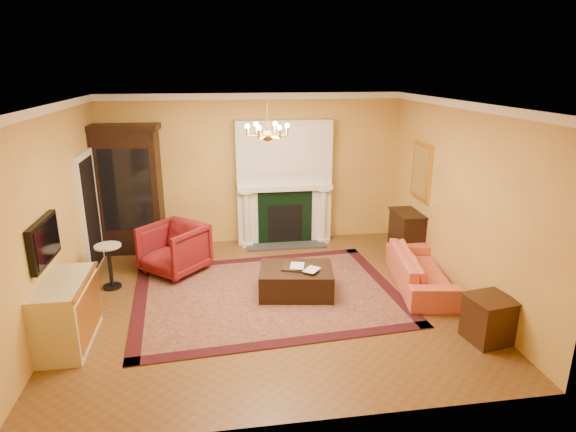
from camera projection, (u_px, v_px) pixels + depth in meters
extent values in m
cube|color=brown|center=(270.00, 300.00, 7.52)|extent=(6.00, 5.50, 0.02)
cube|color=white|center=(267.00, 102.00, 6.62)|extent=(6.00, 5.50, 0.02)
cube|color=gold|center=(253.00, 170.00, 9.68)|extent=(6.00, 0.02, 3.00)
cube|color=gold|center=(301.00, 290.00, 4.47)|extent=(6.00, 0.02, 3.00)
cube|color=gold|center=(52.00, 217.00, 6.64)|extent=(0.02, 5.50, 3.00)
cube|color=gold|center=(460.00, 199.00, 7.50)|extent=(0.02, 5.50, 3.00)
cube|color=silver|center=(284.00, 183.00, 9.68)|extent=(1.90, 0.32, 2.50)
cube|color=silver|center=(285.00, 154.00, 9.34)|extent=(1.10, 0.01, 0.80)
cube|color=black|center=(285.00, 218.00, 9.72)|extent=(1.10, 0.02, 1.10)
cube|color=black|center=(285.00, 223.00, 9.75)|extent=(0.70, 0.02, 0.75)
cube|color=#333333|center=(286.00, 245.00, 9.77)|extent=(1.60, 0.50, 0.04)
cube|color=silver|center=(284.00, 187.00, 9.64)|extent=(1.90, 0.44, 0.10)
cylinder|color=silver|center=(247.00, 218.00, 9.59)|extent=(0.14, 0.14, 1.18)
cylinder|color=silver|center=(323.00, 215.00, 9.81)|extent=(0.14, 0.14, 1.18)
cube|color=white|center=(252.00, 96.00, 9.20)|extent=(6.00, 0.08, 0.12)
cube|color=white|center=(40.00, 110.00, 6.22)|extent=(0.08, 5.50, 0.12)
cube|color=white|center=(467.00, 105.00, 7.07)|extent=(0.08, 5.50, 0.12)
cube|color=silver|center=(89.00, 212.00, 8.39)|extent=(0.08, 1.05, 2.10)
cube|color=black|center=(92.00, 214.00, 8.40)|extent=(0.02, 0.85, 1.95)
cube|color=black|center=(44.00, 241.00, 6.13)|extent=(0.08, 0.95, 0.58)
cube|color=black|center=(48.00, 241.00, 6.13)|extent=(0.01, 0.85, 0.48)
cube|color=gold|center=(421.00, 172.00, 8.77)|extent=(0.05, 0.76, 1.05)
cube|color=white|center=(420.00, 172.00, 8.77)|extent=(0.01, 0.62, 0.90)
cylinder|color=#BA8E33|center=(267.00, 118.00, 6.68)|extent=(0.03, 0.03, 0.40)
sphere|color=#BA8E33|center=(267.00, 136.00, 6.76)|extent=(0.16, 0.16, 0.16)
sphere|color=#FFE5B2|center=(287.00, 125.00, 6.76)|extent=(0.07, 0.07, 0.07)
sphere|color=#FFE5B2|center=(275.00, 124.00, 6.97)|extent=(0.07, 0.07, 0.07)
sphere|color=#FFE5B2|center=(256.00, 124.00, 6.93)|extent=(0.07, 0.07, 0.07)
sphere|color=#FFE5B2|center=(247.00, 126.00, 6.68)|extent=(0.07, 0.07, 0.07)
sphere|color=#FFE5B2|center=(259.00, 128.00, 6.47)|extent=(0.07, 0.07, 0.07)
sphere|color=#FFE5B2|center=(280.00, 128.00, 6.51)|extent=(0.07, 0.07, 0.07)
cube|color=#470F1A|center=(267.00, 294.00, 7.68)|extent=(4.36, 3.41, 0.02)
cube|color=black|center=(129.00, 193.00, 9.17)|extent=(1.22, 0.62, 2.36)
imported|color=maroon|center=(174.00, 247.00, 8.38)|extent=(1.28, 1.28, 0.96)
cylinder|color=black|center=(112.00, 286.00, 7.91)|extent=(0.29, 0.29, 0.04)
cylinder|color=black|center=(110.00, 266.00, 7.81)|extent=(0.06, 0.06, 0.67)
cylinder|color=white|center=(108.00, 246.00, 7.70)|extent=(0.42, 0.42, 0.03)
cube|color=beige|center=(67.00, 313.00, 6.21)|extent=(0.57, 1.19, 0.89)
imported|color=#E85E49|center=(421.00, 265.00, 7.85)|extent=(0.89, 2.06, 0.78)
cube|color=#311A0D|center=(488.00, 320.00, 6.32)|extent=(0.58, 0.58, 0.59)
cube|color=black|center=(406.00, 235.00, 9.12)|extent=(0.44, 0.77, 0.85)
cube|color=black|center=(296.00, 281.00, 7.64)|extent=(1.26, 1.00, 0.43)
cube|color=black|center=(296.00, 267.00, 7.57)|extent=(0.52, 0.47, 0.03)
imported|color=gray|center=(290.00, 258.00, 7.52)|extent=(0.21, 0.08, 0.29)
imported|color=gray|center=(306.00, 261.00, 7.43)|extent=(0.16, 0.14, 0.27)
cylinder|color=gray|center=(251.00, 183.00, 9.52)|extent=(0.10, 0.10, 0.08)
cone|color=#103B12|center=(251.00, 173.00, 9.46)|extent=(0.15, 0.15, 0.32)
cylinder|color=gray|center=(322.00, 181.00, 9.72)|extent=(0.11, 0.11, 0.09)
cone|color=#103B12|center=(322.00, 170.00, 9.66)|extent=(0.16, 0.16, 0.34)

